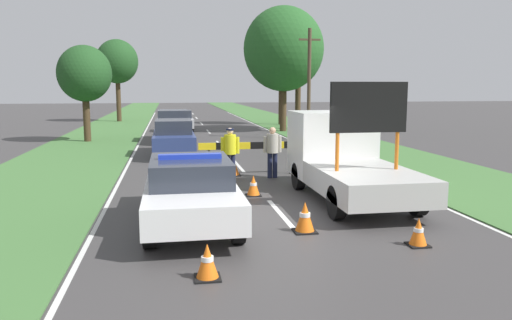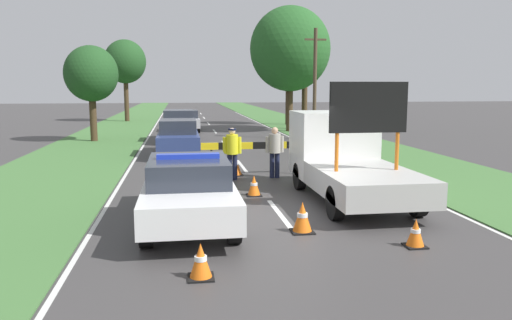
{
  "view_description": "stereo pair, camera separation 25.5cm",
  "coord_description": "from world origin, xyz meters",
  "views": [
    {
      "loc": [
        -2.5,
        -10.99,
        2.95
      ],
      "look_at": [
        -0.37,
        1.3,
        1.1
      ],
      "focal_mm": 35.0,
      "sensor_mm": 36.0,
      "label": 1
    },
    {
      "loc": [
        -2.25,
        -11.03,
        2.95
      ],
      "look_at": [
        -0.37,
        1.3,
        1.1
      ],
      "focal_mm": 35.0,
      "sensor_mm": 36.0,
      "label": 2
    }
  ],
  "objects": [
    {
      "name": "queued_car_sedan_silver",
      "position": [
        -1.86,
        22.32,
        0.72
      ],
      "size": [
        1.73,
        4.33,
        1.4
      ],
      "rotation": [
        0.0,
        0.0,
        3.14
      ],
      "color": "#B2B2B7",
      "rests_on": "ground"
    },
    {
      "name": "traffic_cone_near_truck",
      "position": [
        -0.47,
        5.27,
        0.35
      ],
      "size": [
        0.52,
        0.52,
        0.71
      ],
      "color": "black",
      "rests_on": "ground"
    },
    {
      "name": "traffic_cone_centre_front",
      "position": [
        2.01,
        -2.67,
        0.26
      ],
      "size": [
        0.38,
        0.38,
        0.53
      ],
      "color": "black",
      "rests_on": "ground"
    },
    {
      "name": "pedestrian_civilian",
      "position": [
        0.75,
        4.65,
        0.97
      ],
      "size": [
        0.59,
        0.38,
        1.65
      ],
      "rotation": [
        0.0,
        0.0,
        -0.11
      ],
      "color": "#191E38",
      "rests_on": "ground"
    },
    {
      "name": "utility_pole",
      "position": [
        5.11,
        15.82,
        3.15
      ],
      "size": [
        1.2,
        0.2,
        6.06
      ],
      "color": "#473828",
      "rests_on": "ground"
    },
    {
      "name": "road_barrier",
      "position": [
        0.13,
        5.31,
        0.92
      ],
      "size": [
        3.45,
        0.08,
        1.1
      ],
      "rotation": [
        0.0,
        0.0,
        -0.0
      ],
      "color": "black",
      "rests_on": "ground"
    },
    {
      "name": "roadside_tree_far_left",
      "position": [
        4.85,
        20.97,
        5.31
      ],
      "size": [
        5.16,
        5.16,
        8.03
      ],
      "color": "#42301E",
      "rests_on": "ground"
    },
    {
      "name": "roadside_tree_near_left",
      "position": [
        -6.67,
        32.35,
        4.95
      ],
      "size": [
        3.44,
        3.44,
        6.79
      ],
      "color": "#42301E",
      "rests_on": "ground"
    },
    {
      "name": "roadside_tree_near_right",
      "position": [
        6.21,
        22.41,
        5.17
      ],
      "size": [
        3.35,
        3.35,
        6.98
      ],
      "color": "#42301E",
      "rests_on": "ground"
    },
    {
      "name": "ground_plane",
      "position": [
        0.0,
        0.0,
        0.0
      ],
      "size": [
        160.0,
        160.0,
        0.0
      ],
      "primitive_type": "plane",
      "color": "#3D3A3A"
    },
    {
      "name": "traffic_cone_behind_barrier",
      "position": [
        -0.3,
        2.09,
        0.27
      ],
      "size": [
        0.4,
        0.4,
        0.56
      ],
      "color": "black",
      "rests_on": "ground"
    },
    {
      "name": "queued_car_suv_grey",
      "position": [
        -2.33,
        16.35,
        0.87
      ],
      "size": [
        1.74,
        4.7,
        1.69
      ],
      "rotation": [
        0.0,
        0.0,
        3.14
      ],
      "color": "slate",
      "rests_on": "ground"
    },
    {
      "name": "work_truck",
      "position": [
        2.1,
        1.69,
        1.07
      ],
      "size": [
        2.18,
        5.33,
        3.05
      ],
      "rotation": [
        0.0,
        0.0,
        3.19
      ],
      "color": "white",
      "rests_on": "ground"
    },
    {
      "name": "roadside_tree_mid_right",
      "position": [
        -6.85,
        16.74,
        3.58
      ],
      "size": [
        2.81,
        2.81,
        5.09
      ],
      "color": "#42301E",
      "rests_on": "ground"
    },
    {
      "name": "grass_verge_left",
      "position": [
        -6.51,
        20.0,
        0.01
      ],
      "size": [
        4.64,
        120.0,
        0.03
      ],
      "color": "#427038",
      "rests_on": "ground"
    },
    {
      "name": "traffic_cone_lane_edge",
      "position": [
        -1.98,
        -3.61,
        0.28
      ],
      "size": [
        0.41,
        0.41,
        0.56
      ],
      "color": "black",
      "rests_on": "ground"
    },
    {
      "name": "traffic_cone_near_police",
      "position": [
        0.17,
        -1.44,
        0.31
      ],
      "size": [
        0.46,
        0.46,
        0.63
      ],
      "color": "black",
      "rests_on": "ground"
    },
    {
      "name": "police_car",
      "position": [
        -2.1,
        -0.44,
        0.77
      ],
      "size": [
        1.88,
        4.97,
        1.54
      ],
      "rotation": [
        0.0,
        0.0,
        -0.03
      ],
      "color": "white",
      "rests_on": "ground"
    },
    {
      "name": "grass_verge_right",
      "position": [
        6.51,
        20.0,
        0.01
      ],
      "size": [
        4.64,
        120.0,
        0.03
      ],
      "color": "#427038",
      "rests_on": "ground"
    },
    {
      "name": "queued_car_hatch_blue",
      "position": [
        -2.34,
        10.66,
        0.8
      ],
      "size": [
        1.72,
        4.54,
        1.54
      ],
      "rotation": [
        0.0,
        0.0,
        3.14
      ],
      "color": "navy",
      "rests_on": "ground"
    },
    {
      "name": "lane_markings",
      "position": [
        0.0,
        15.11,
        0.0
      ],
      "size": [
        8.29,
        62.56,
        0.01
      ],
      "color": "silver",
      "rests_on": "ground"
    },
    {
      "name": "police_officer",
      "position": [
        -0.64,
        4.53,
        0.98
      ],
      "size": [
        0.59,
        0.38,
        1.65
      ],
      "rotation": [
        0.0,
        0.0,
        3.54
      ],
      "color": "#191E38",
      "rests_on": "ground"
    },
    {
      "name": "roadside_tree_mid_left",
      "position": [
        5.99,
        26.69,
        5.2
      ],
      "size": [
        3.32,
        3.32,
        6.99
      ],
      "color": "#42301E",
      "rests_on": "ground"
    }
  ]
}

